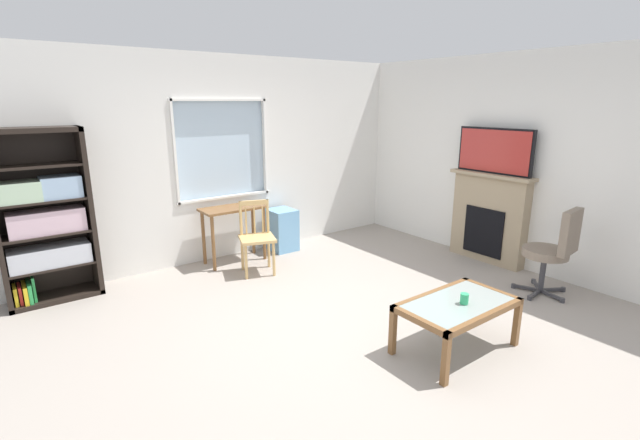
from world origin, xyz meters
The scene contains 12 objects.
ground centered at (0.00, 0.00, -0.01)m, with size 6.55×6.12×0.02m, color #9E9389.
wall_back_with_window centered at (0.00, 2.56, 1.33)m, with size 5.55×0.15×2.68m.
wall_right centered at (2.83, 0.00, 1.34)m, with size 0.12×5.32×2.68m, color white.
bookshelf centered at (-2.17, 2.32, 0.87)m, with size 0.90×0.38×1.84m.
desk_under_window centered at (-0.07, 2.21, 0.60)m, with size 0.83×0.41×0.75m.
wooden_chair centered at (-0.01, 1.69, 0.46)m, with size 0.53×0.52×0.90m.
plastic_drawer_unit centered at (0.70, 2.26, 0.30)m, with size 0.35×0.40×0.60m, color #72ADDB.
fireplace centered at (2.68, 0.23, 0.60)m, with size 0.26×1.13×1.19m.
tv centered at (2.66, 0.23, 1.48)m, with size 0.06×1.03×0.58m.
office_chair centered at (2.23, -0.86, 0.55)m, with size 0.57×0.58×1.00m.
coffee_table centered at (0.46, -0.95, 0.38)m, with size 1.02×0.60×0.45m.
sippy_cup centered at (0.48, -1.00, 0.49)m, with size 0.07×0.07×0.09m, color #33B770.
Camera 1 is at (-2.56, -3.04, 2.10)m, focal length 25.15 mm.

